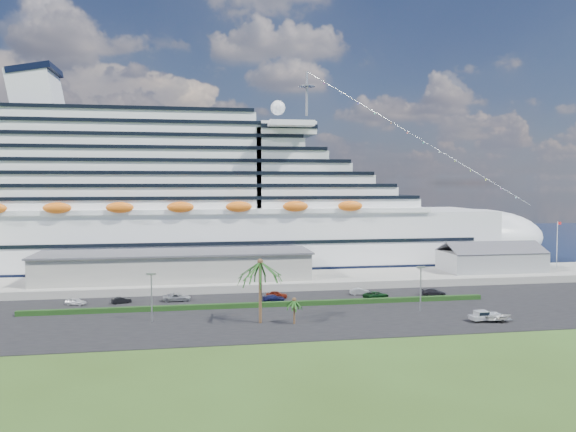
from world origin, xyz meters
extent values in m
plane|color=#2E4517|center=(0.00, 0.00, 0.00)|extent=(420.00, 420.00, 0.00)
cube|color=black|center=(0.00, 11.00, 0.06)|extent=(140.00, 38.00, 0.12)
cube|color=gray|center=(0.00, 40.00, 0.90)|extent=(240.00, 20.00, 1.80)
cube|color=black|center=(0.00, 130.00, 0.01)|extent=(420.00, 160.00, 0.02)
cube|color=silver|center=(-20.00, 64.00, 8.00)|extent=(160.00, 30.00, 16.00)
ellipsoid|color=silver|center=(60.00, 64.00, 8.00)|extent=(40.00, 30.00, 16.00)
cube|color=black|center=(-20.00, 64.00, 1.20)|extent=(164.00, 30.60, 2.40)
cube|color=silver|center=(-32.00, 64.00, 29.60)|extent=(128.00, 26.00, 24.80)
cube|color=silver|center=(2.80, 64.00, 37.40)|extent=(14.00, 38.00, 3.20)
cube|color=silver|center=(-60.00, 64.00, 47.00)|extent=(11.58, 14.00, 11.58)
cylinder|color=gray|center=(10.00, 64.00, 48.00)|extent=(0.70, 0.70, 12.00)
ellipsoid|color=orange|center=(-24.00, 48.20, 17.80)|extent=(90.00, 2.40, 2.60)
ellipsoid|color=orange|center=(-24.00, 79.80, 17.80)|extent=(90.00, 2.40, 2.60)
cube|color=black|center=(-20.00, 64.00, 8.80)|extent=(144.00, 30.40, 0.90)
cube|color=gray|center=(-25.00, 40.00, 4.80)|extent=(60.00, 14.00, 6.00)
cube|color=#4C4C54|center=(-25.00, 40.00, 7.90)|extent=(61.00, 15.00, 0.40)
cube|color=gray|center=(52.00, 40.00, 4.20)|extent=(24.00, 12.00, 4.80)
cube|color=#4C4C54|center=(52.00, 37.00, 7.80)|extent=(24.00, 6.31, 2.74)
cube|color=#4C4C54|center=(52.00, 43.00, 7.80)|extent=(24.00, 6.31, 2.74)
cylinder|color=silver|center=(70.00, 40.00, 7.80)|extent=(0.16, 0.16, 12.00)
cube|color=red|center=(70.50, 40.00, 13.40)|extent=(1.00, 0.04, 0.70)
cube|color=black|center=(-8.00, 16.00, 0.57)|extent=(88.00, 1.10, 0.90)
cylinder|color=gray|center=(-28.00, 8.00, 4.12)|extent=(0.24, 0.24, 8.00)
cube|color=gray|center=(-28.00, 8.00, 8.22)|extent=(1.60, 0.35, 0.35)
cylinder|color=gray|center=(20.00, 8.00, 4.12)|extent=(0.24, 0.24, 8.00)
cube|color=gray|center=(20.00, 8.00, 8.22)|extent=(1.60, 0.35, 0.35)
cylinder|color=#47301E|center=(-10.00, 4.00, 5.25)|extent=(0.54, 0.54, 10.50)
sphere|color=#47301E|center=(-10.00, 4.00, 10.50)|extent=(0.98, 0.98, 0.98)
cylinder|color=#47301E|center=(-4.50, 2.50, 2.10)|extent=(0.35, 0.35, 4.20)
sphere|color=#47301E|center=(-4.50, 2.50, 4.20)|extent=(0.73, 0.73, 0.73)
imported|color=silver|center=(-43.39, 23.70, 0.81)|extent=(4.35, 2.99, 1.37)
imported|color=black|center=(-34.96, 23.81, 0.74)|extent=(4.01, 2.51, 1.25)
imported|color=#93969B|center=(-24.30, 24.19, 0.89)|extent=(5.52, 2.56, 1.53)
imported|color=#10123A|center=(-5.40, 20.80, 0.77)|extent=(4.65, 2.32, 1.30)
imported|color=maroon|center=(-4.36, 23.60, 0.87)|extent=(4.65, 2.58, 1.50)
imported|color=#929599|center=(13.39, 24.16, 0.81)|extent=(4.28, 1.76, 1.38)
imported|color=black|center=(15.49, 19.88, 0.88)|extent=(5.97, 4.17, 1.51)
imported|color=#222127|center=(28.39, 20.91, 0.84)|extent=(5.36, 3.87, 1.44)
cylinder|color=black|center=(25.84, -2.17, 0.50)|extent=(0.79, 0.34, 0.76)
cylinder|color=black|center=(25.84, -0.36, 0.50)|extent=(0.79, 0.34, 0.76)
cylinder|color=black|center=(29.18, -2.17, 0.50)|extent=(0.79, 0.34, 0.76)
cylinder|color=black|center=(29.18, -0.36, 0.50)|extent=(0.79, 0.34, 0.76)
cube|color=silver|center=(27.66, -1.27, 0.84)|extent=(5.31, 2.40, 0.67)
cube|color=silver|center=(29.04, -1.27, 1.22)|extent=(2.46, 2.07, 0.52)
cube|color=silver|center=(26.99, -1.27, 1.50)|extent=(2.26, 2.01, 0.91)
cube|color=black|center=(26.99, -1.27, 1.60)|extent=(2.08, 2.04, 0.52)
cube|color=silver|center=(25.46, -1.27, 1.03)|extent=(1.03, 1.89, 0.33)
cube|color=gray|center=(29.59, -2.12, 0.63)|extent=(4.34, 1.77, 0.11)
cylinder|color=gray|center=(27.64, -2.12, 0.63)|extent=(2.04, 0.17, 0.07)
cylinder|color=black|center=(29.96, -2.96, 0.42)|extent=(0.60, 0.23, 0.59)
cylinder|color=black|center=(29.96, -1.29, 0.42)|extent=(0.60, 0.23, 0.59)
imported|color=silver|center=(29.59, -2.12, 1.17)|extent=(4.85, 3.57, 0.97)
camera|label=1|loc=(-20.81, -88.17, 23.51)|focal=35.00mm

